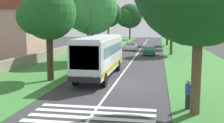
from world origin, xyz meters
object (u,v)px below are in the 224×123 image
coach_bus (100,54)px  utility_pole (88,28)px  roadside_tree_left_1 (48,15)px  roadside_building (16,30)px  roadside_tree_left_2 (129,17)px  roadside_tree_right_2 (171,18)px  roadside_tree_left_3 (90,10)px  pedestrian (188,94)px  roadside_tree_right_0 (167,16)px  roadside_tree_left_0 (107,15)px  roadside_tree_right_1 (171,14)px  trailing_car_1 (131,47)px  trailing_car_0 (149,51)px

coach_bus → utility_pole: size_ratio=1.32×
roadside_tree_left_1 → roadside_building: 18.90m
roadside_tree_left_2 → utility_pole: size_ratio=1.31×
roadside_tree_left_1 → roadside_tree_right_2: 24.58m
roadside_tree_left_3 → pedestrian: size_ratio=5.93×
roadside_tree_left_2 → roadside_tree_right_0: roadside_tree_left_2 is taller
roadside_tree_left_1 → roadside_tree_left_2: 62.68m
roadside_tree_left_0 → roadside_tree_right_1: (1.94, -12.32, 0.15)m
trailing_car_1 → roadside_tree_left_1: size_ratio=0.53×
trailing_car_1 → roadside_tree_left_2: 34.65m
roadside_tree_right_0 → roadside_tree_left_0: bearing=131.9°
roadside_tree_left_1 → roadside_building: size_ratio=0.85×
roadside_tree_right_0 → roadside_tree_left_3: bearing=160.6°
roadside_tree_left_1 → coach_bus: bearing=-59.6°
roadside_tree_left_3 → roadside_tree_right_2: bearing=-46.8°
trailing_car_1 → roadside_tree_right_2: bearing=-135.1°
coach_bus → roadside_tree_left_0: bearing=9.4°
roadside_tree_right_1 → roadside_tree_right_2: roadside_tree_right_1 is taller
coach_bus → roadside_tree_left_2: 60.67m
utility_pole → roadside_tree_left_0: bearing=4.4°
trailing_car_0 → trailing_car_1: size_ratio=1.00×
roadside_tree_right_1 → roadside_building: 29.29m
roadside_tree_left_0 → roadside_tree_right_2: roadside_tree_left_0 is taller
roadside_tree_left_0 → roadside_tree_left_1: roadside_tree_left_0 is taller
roadside_tree_right_0 → utility_pole: roadside_tree_right_0 is taller
roadside_tree_left_2 → trailing_car_0: bearing=-169.4°
roadside_building → trailing_car_0: bearing=-72.1°
coach_bus → roadside_tree_right_1: (30.70, -7.55, 4.66)m
roadside_tree_left_3 → roadside_tree_right_0: (29.48, -10.37, 0.20)m
roadside_tree_left_3 → roadside_tree_right_1: (20.87, -10.95, 0.23)m
pedestrian → trailing_car_1: bearing=10.9°
trailing_car_0 → roadside_tree_right_2: (0.79, -3.19, 5.08)m
roadside_tree_left_2 → roadside_tree_right_2: 42.16m
roadside_tree_right_2 → trailing_car_0: bearing=103.9°
utility_pole → trailing_car_0: bearing=-32.0°
roadside_tree_right_1 → roadside_tree_left_1: bearing=160.8°
trailing_car_0 → roadside_tree_left_1: size_ratio=0.53×
roadside_tree_left_2 → utility_pole: (-52.68, -0.77, -2.66)m
trailing_car_0 → utility_pole: (-11.21, 7.01, 3.74)m
trailing_car_1 → roadside_tree_right_2: roadside_tree_right_2 is taller
trailing_car_1 → roadside_building: 21.10m
roadside_tree_left_2 → roadside_tree_right_2: bearing=-164.9°
roadside_tree_right_0 → roadside_tree_right_2: roadside_tree_right_0 is taller
roadside_tree_left_1 → pedestrian: bearing=-120.1°
coach_bus → roadside_tree_left_2: roadside_tree_left_2 is taller
trailing_car_0 → roadside_tree_left_3: bearing=141.2°
trailing_car_1 → roadside_tree_right_2: (-6.88, -6.86, 5.08)m
coach_bus → roadside_tree_left_0: 29.50m
roadside_tree_right_0 → roadside_tree_right_2: 19.69m
roadside_tree_left_3 → roadside_tree_right_2: (9.82, -10.44, -0.82)m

